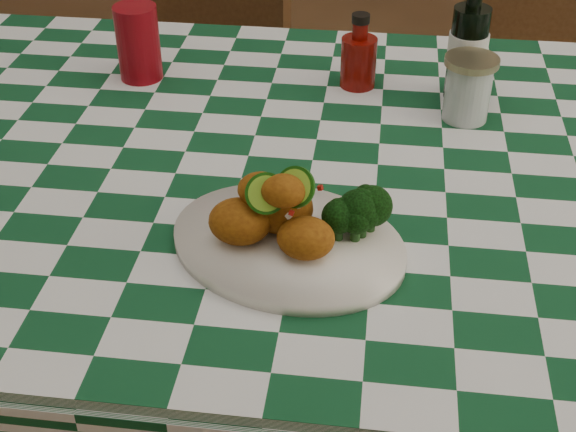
% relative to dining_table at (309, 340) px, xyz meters
% --- Properties ---
extents(dining_table, '(1.66, 1.06, 0.79)m').
position_rel_dining_table_xyz_m(dining_table, '(0.00, 0.00, 0.00)').
color(dining_table, '#104422').
rests_on(dining_table, ground).
extents(plate, '(0.39, 0.35, 0.02)m').
position_rel_dining_table_xyz_m(plate, '(-0.01, -0.23, 0.40)').
color(plate, white).
rests_on(plate, dining_table).
extents(fried_chicken_pile, '(0.16, 0.11, 0.10)m').
position_rel_dining_table_xyz_m(fried_chicken_pile, '(-0.01, -0.23, 0.46)').
color(fried_chicken_pile, '#95530E').
rests_on(fried_chicken_pile, plate).
extents(broccoli_side, '(0.09, 0.09, 0.07)m').
position_rel_dining_table_xyz_m(broccoli_side, '(0.08, -0.22, 0.44)').
color(broccoli_side, black).
rests_on(broccoli_side, plate).
extents(red_tumbler, '(0.09, 0.09, 0.14)m').
position_rel_dining_table_xyz_m(red_tumbler, '(-0.35, 0.25, 0.46)').
color(red_tumbler, maroon).
rests_on(red_tumbler, dining_table).
extents(ketchup_bottle, '(0.08, 0.08, 0.14)m').
position_rel_dining_table_xyz_m(ketchup_bottle, '(0.05, 0.27, 0.46)').
color(ketchup_bottle, '#6E0A05').
rests_on(ketchup_bottle, dining_table).
extents(mason_jar, '(0.10, 0.10, 0.11)m').
position_rel_dining_table_xyz_m(mason_jar, '(0.24, 0.17, 0.45)').
color(mason_jar, '#B2BCBA').
rests_on(mason_jar, dining_table).
extents(beer_bottle, '(0.08, 0.08, 0.23)m').
position_rel_dining_table_xyz_m(beer_bottle, '(0.24, 0.25, 0.51)').
color(beer_bottle, black).
rests_on(beer_bottle, dining_table).
extents(wooden_chair_left, '(0.58, 0.59, 0.98)m').
position_rel_dining_table_xyz_m(wooden_chair_left, '(-0.42, 0.69, 0.10)').
color(wooden_chair_left, '#472814').
rests_on(wooden_chair_left, ground).
extents(wooden_chair_right, '(0.45, 0.47, 0.89)m').
position_rel_dining_table_xyz_m(wooden_chair_right, '(0.47, 0.75, 0.05)').
color(wooden_chair_right, '#472814').
rests_on(wooden_chair_right, ground).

